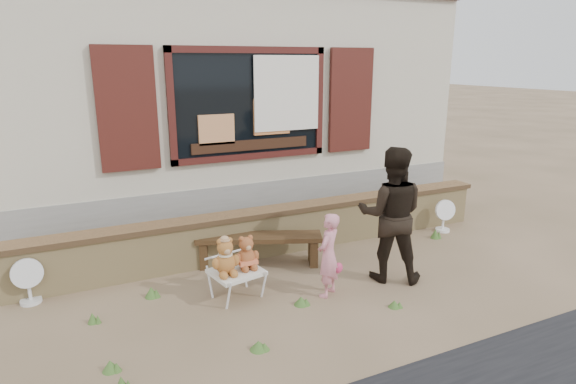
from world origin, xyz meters
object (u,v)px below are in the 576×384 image
teddy_bear_right (246,251)px  adult (391,215)px  child (328,255)px  folding_chair (236,273)px  teddy_bear_left (225,256)px  bench (259,243)px

teddy_bear_right → adult: (1.79, -0.36, 0.31)m
child → adult: (0.93, 0.07, 0.35)m
child → adult: size_ratio=0.59×
folding_chair → teddy_bear_right: teddy_bear_right is taller
folding_chair → teddy_bear_left: 0.29m
teddy_bear_right → adult: size_ratio=0.24×
folding_chair → teddy_bear_left: teddy_bear_left is taller
bench → teddy_bear_right: (-0.45, -0.72, 0.23)m
bench → teddy_bear_left: 1.09m
bench → teddy_bear_right: size_ratio=4.16×
folding_chair → adult: (1.92, -0.33, 0.54)m
folding_chair → teddy_bear_left: size_ratio=1.47×
bench → adult: bearing=-16.6°
folding_chair → adult: adult is taller
adult → teddy_bear_right: bearing=22.8°
teddy_bear_right → folding_chair: bearing=180.0°
teddy_bear_right → adult: 1.85m
bench → child: size_ratio=1.67×
bench → teddy_bear_left: (-0.73, -0.78, 0.25)m
bench → folding_chair: 0.95m
teddy_bear_right → child: child is taller
bench → teddy_bear_right: teddy_bear_right is taller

